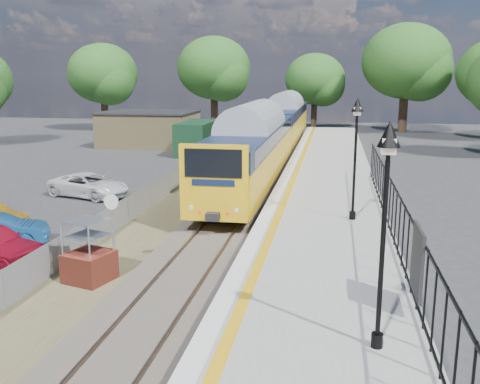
% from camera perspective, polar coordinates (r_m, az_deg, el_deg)
% --- Properties ---
extents(ground, '(120.00, 120.00, 0.00)m').
position_cam_1_polar(ground, '(16.25, -6.97, -10.61)').
color(ground, '#2D2D30').
rests_on(ground, ground).
extents(track_bed, '(5.90, 80.00, 0.29)m').
position_cam_1_polar(track_bed, '(25.24, -1.66, -1.91)').
color(track_bed, '#473F38').
rests_on(track_bed, ground).
extents(platform, '(5.00, 70.00, 0.90)m').
position_cam_1_polar(platform, '(23.05, 8.95, -2.53)').
color(platform, gray).
rests_on(platform, ground).
extents(platform_edge, '(0.90, 70.00, 0.01)m').
position_cam_1_polar(platform_edge, '(23.05, 3.86, -1.24)').
color(platform_edge, silver).
rests_on(platform_edge, platform).
extents(victorian_lamp_south, '(0.44, 0.44, 4.60)m').
position_cam_1_polar(victorian_lamp_south, '(10.53, 15.35, 0.85)').
color(victorian_lamp_south, black).
rests_on(victorian_lamp_south, platform).
extents(victorian_lamp_north, '(0.44, 0.44, 4.60)m').
position_cam_1_polar(victorian_lamp_north, '(20.40, 12.30, 6.41)').
color(victorian_lamp_north, black).
rests_on(victorian_lamp_north, platform).
extents(palisade_fence, '(0.12, 26.00, 2.00)m').
position_cam_1_polar(palisade_fence, '(17.24, 16.53, -3.23)').
color(palisade_fence, black).
rests_on(palisade_fence, platform).
extents(wire_fence, '(0.06, 52.00, 1.20)m').
position_cam_1_polar(wire_fence, '(28.26, -8.13, 0.58)').
color(wire_fence, '#999EA3').
rests_on(wire_fence, ground).
extents(outbuilding, '(10.80, 10.10, 3.12)m').
position_cam_1_polar(outbuilding, '(48.26, -8.74, 6.53)').
color(outbuilding, '#9C8758').
rests_on(outbuilding, ground).
extents(tree_line, '(56.80, 43.80, 11.88)m').
position_cam_1_polar(tree_line, '(56.37, 7.00, 12.58)').
color(tree_line, '#332319').
rests_on(tree_line, ground).
extents(train, '(2.82, 40.83, 3.51)m').
position_cam_1_polar(train, '(40.51, 3.60, 6.72)').
color(train, gold).
rests_on(train, ground).
extents(brick_plinth, '(1.57, 1.57, 2.04)m').
position_cam_1_polar(brick_plinth, '(17.20, -15.85, -6.20)').
color(brick_plinth, maroon).
rests_on(brick_plinth, ground).
extents(speed_sign, '(0.52, 0.14, 2.60)m').
position_cam_1_polar(speed_sign, '(17.83, -13.46, -2.84)').
color(speed_sign, '#999EA3').
rests_on(speed_sign, ground).
extents(car_white, '(4.85, 3.25, 1.24)m').
position_cam_1_polar(car_white, '(29.34, -15.82, 0.70)').
color(car_white, silver).
rests_on(car_white, ground).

